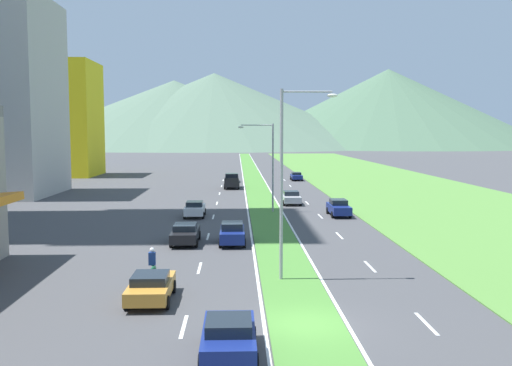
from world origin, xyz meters
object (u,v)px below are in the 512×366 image
object	(u,v)px
car_3	(185,233)
car_6	(151,286)
car_2	(291,198)
car_8	(232,233)
street_lamp_near	(287,172)
car_7	(339,208)
motorcycle_rider	(152,266)
street_lamp_mid	(269,161)
car_5	(195,209)
pickup_truck_0	(232,181)
car_1	(296,176)
car_4	(229,337)
car_0	(232,177)

from	to	relation	value
car_3	car_6	size ratio (longest dim) A/B	1.09
car_2	car_8	size ratio (longest dim) A/B	0.96
street_lamp_near	car_7	distance (m)	24.68
car_7	motorcycle_rider	xyz separation A→B (m)	(-14.39, -22.83, -0.05)
street_lamp_mid	car_8	bearing A→B (deg)	-102.50
car_6	motorcycle_rider	size ratio (longest dim) A/B	2.14
car_5	car_7	bearing A→B (deg)	-89.26
car_8	pickup_truck_0	world-z (taller)	pickup_truck_0
car_2	car_5	distance (m)	13.37
pickup_truck_0	car_7	bearing A→B (deg)	-158.71
street_lamp_near	car_8	world-z (taller)	street_lamp_near
car_1	car_3	distance (m)	53.62
car_5	car_2	bearing A→B (deg)	-48.67
car_5	car_8	world-z (taller)	car_8
car_3	motorcycle_rider	distance (m)	10.01
car_8	pickup_truck_0	xyz separation A→B (m)	(-0.36, 40.08, 0.18)
car_2	car_4	size ratio (longest dim) A/B	0.98
car_1	pickup_truck_0	xyz separation A→B (m)	(-10.58, -12.13, 0.28)
street_lamp_near	car_7	world-z (taller)	street_lamp_near
street_lamp_near	car_1	size ratio (longest dim) A/B	2.51
car_1	car_7	size ratio (longest dim) A/B	0.90
car_4	car_7	distance (m)	34.99
car_0	motorcycle_rider	distance (m)	59.69
car_4	car_7	xyz separation A→B (m)	(10.09, 33.50, 0.04)
car_5	motorcycle_rider	bearing A→B (deg)	178.39
car_0	car_6	size ratio (longest dim) A/B	1.06
car_4	car_6	distance (m)	7.82
car_0	car_1	bearing A→B (deg)	-77.92
car_3	car_4	world-z (taller)	car_4
car_3	car_5	distance (m)	12.68
car_0	car_2	xyz separation A→B (m)	(6.79, -28.08, 0.02)
car_8	pickup_truck_0	size ratio (longest dim) A/B	0.79
car_1	street_lamp_near	bearing A→B (deg)	-6.60
car_8	pickup_truck_0	distance (m)	40.08
car_3	motorcycle_rider	xyz separation A→B (m)	(-0.89, -9.97, -0.01)
car_7	car_6	bearing A→B (deg)	-27.51
car_6	car_7	world-z (taller)	car_7
street_lamp_mid	motorcycle_rider	distance (m)	27.04
street_lamp_near	car_5	size ratio (longest dim) A/B	2.51
car_1	car_3	bearing A→B (deg)	-14.70
car_2	car_6	size ratio (longest dim) A/B	0.96
car_6	car_0	bearing A→B (deg)	-3.05
street_lamp_mid	car_4	world-z (taller)	street_lamp_mid
street_lamp_mid	car_3	world-z (taller)	street_lamp_mid
car_1	motorcycle_rider	world-z (taller)	motorcycle_rider
car_4	car_0	bearing A→B (deg)	0.35
car_2	car_4	distance (m)	42.63
car_8	car_3	bearing A→B (deg)	84.22
car_3	car_7	world-z (taller)	car_7
car_0	car_6	world-z (taller)	car_0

